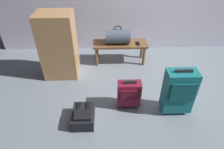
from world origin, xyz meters
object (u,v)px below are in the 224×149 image
at_px(bench, 120,46).
at_px(side_cabinet, 59,46).
at_px(suitcase_small_burgundy, 129,93).
at_px(backpack_dark, 84,116).
at_px(cell_phone, 138,43).
at_px(suitcase_upright_teal, 179,91).
at_px(duffel_bag_slate, 118,36).

bearing_deg(bench, side_cabinet, -160.61).
relative_size(suitcase_small_burgundy, backpack_dark, 1.21).
height_order(cell_phone, side_cabinet, side_cabinet).
relative_size(cell_phone, backpack_dark, 0.38).
relative_size(suitcase_upright_teal, backpack_dark, 1.88).
height_order(cell_phone, suitcase_small_burgundy, suitcase_small_burgundy).
distance_m(bench, cell_phone, 0.33).
xyz_separation_m(suitcase_upright_teal, suitcase_small_burgundy, (-0.64, 0.12, -0.13)).
height_order(suitcase_upright_teal, backpack_dark, suitcase_upright_teal).
distance_m(suitcase_upright_teal, side_cabinet, 1.98).
height_order(cell_phone, suitcase_upright_teal, suitcase_upright_teal).
bearing_deg(backpack_dark, cell_phone, 58.18).
distance_m(cell_phone, side_cabinet, 1.40).
xyz_separation_m(suitcase_small_burgundy, backpack_dark, (-0.62, -0.27, -0.15)).
distance_m(cell_phone, suitcase_small_burgundy, 1.21).
height_order(suitcase_upright_teal, suitcase_small_burgundy, suitcase_upright_teal).
xyz_separation_m(bench, backpack_dark, (-0.57, -1.48, -0.25)).
bearing_deg(suitcase_small_burgundy, bench, 92.41).
relative_size(duffel_bag_slate, side_cabinet, 0.40).
xyz_separation_m(cell_phone, suitcase_upright_teal, (0.37, -1.29, -0.04)).
bearing_deg(cell_phone, bench, 173.01).
height_order(bench, suitcase_upright_teal, suitcase_upright_teal).
distance_m(bench, backpack_dark, 1.60).
bearing_deg(suitcase_small_burgundy, suitcase_upright_teal, -10.59).
bearing_deg(side_cabinet, duffel_bag_slate, 20.27).
xyz_separation_m(bench, duffel_bag_slate, (-0.05, 0.00, 0.19)).
bearing_deg(bench, backpack_dark, -111.25).
xyz_separation_m(backpack_dark, side_cabinet, (-0.46, 1.11, 0.46)).
relative_size(bench, cell_phone, 6.94).
bearing_deg(suitcase_small_burgundy, backpack_dark, -156.73).
relative_size(cell_phone, suitcase_upright_teal, 0.20).
distance_m(suitcase_upright_teal, suitcase_small_burgundy, 0.66).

